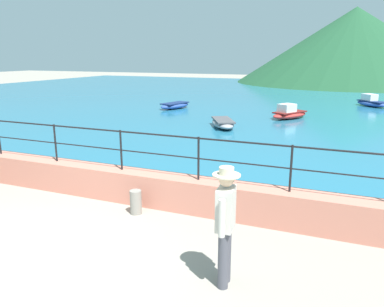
{
  "coord_description": "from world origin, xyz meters",
  "views": [
    {
      "loc": [
        4.54,
        -3.67,
        3.18
      ],
      "look_at": [
        1.49,
        3.7,
        1.1
      ],
      "focal_mm": 35.32,
      "sensor_mm": 36.0,
      "label": 1
    }
  ],
  "objects_px": {
    "boat_0": "(372,102)",
    "boat_3": "(289,113)",
    "boat_5": "(175,105)",
    "boat_2": "(223,123)",
    "person_walking": "(225,221)",
    "bollard": "(136,202)"
  },
  "relations": [
    {
      "from": "bollard",
      "to": "boat_0",
      "type": "bearing_deg",
      "value": 75.42
    },
    {
      "from": "person_walking",
      "to": "boat_0",
      "type": "relative_size",
      "value": 0.76
    },
    {
      "from": "boat_3",
      "to": "boat_0",
      "type": "bearing_deg",
      "value": 59.07
    },
    {
      "from": "boat_2",
      "to": "boat_3",
      "type": "relative_size",
      "value": 1.0
    },
    {
      "from": "person_walking",
      "to": "boat_5",
      "type": "relative_size",
      "value": 0.71
    },
    {
      "from": "boat_5",
      "to": "bollard",
      "type": "bearing_deg",
      "value": -67.97
    },
    {
      "from": "boat_2",
      "to": "person_walking",
      "type": "bearing_deg",
      "value": -71.97
    },
    {
      "from": "boat_3",
      "to": "boat_5",
      "type": "distance_m",
      "value": 7.03
    },
    {
      "from": "boat_0",
      "to": "boat_3",
      "type": "bearing_deg",
      "value": -120.93
    },
    {
      "from": "boat_0",
      "to": "boat_5",
      "type": "xyz_separation_m",
      "value": [
        -11.01,
        -5.64,
        -0.07
      ]
    },
    {
      "from": "boat_0",
      "to": "boat_3",
      "type": "xyz_separation_m",
      "value": [
        -4.07,
        -6.8,
        0.0
      ]
    },
    {
      "from": "boat_0",
      "to": "bollard",
      "type": "bearing_deg",
      "value": -104.58
    },
    {
      "from": "bollard",
      "to": "boat_3",
      "type": "xyz_separation_m",
      "value": [
        1.13,
        13.2,
        0.08
      ]
    },
    {
      "from": "boat_0",
      "to": "boat_5",
      "type": "bearing_deg",
      "value": -152.87
    },
    {
      "from": "bollard",
      "to": "boat_3",
      "type": "distance_m",
      "value": 13.25
    },
    {
      "from": "boat_3",
      "to": "bollard",
      "type": "bearing_deg",
      "value": -94.88
    },
    {
      "from": "boat_2",
      "to": "boat_5",
      "type": "distance_m",
      "value": 6.56
    },
    {
      "from": "bollard",
      "to": "boat_2",
      "type": "xyz_separation_m",
      "value": [
        -1.24,
        9.64,
        0.0
      ]
    },
    {
      "from": "boat_3",
      "to": "boat_5",
      "type": "height_order",
      "value": "boat_3"
    },
    {
      "from": "boat_0",
      "to": "boat_5",
      "type": "height_order",
      "value": "boat_0"
    },
    {
      "from": "person_walking",
      "to": "bollard",
      "type": "xyz_separation_m",
      "value": [
        -2.45,
        1.68,
        -0.73
      ]
    },
    {
      "from": "person_walking",
      "to": "boat_5",
      "type": "distance_m",
      "value": 18.05
    }
  ]
}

